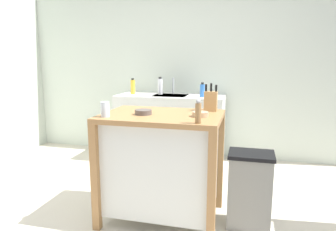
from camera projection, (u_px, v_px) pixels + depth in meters
ground_plane at (151, 227)px, 2.58m from camera, size 5.97×5.97×0.00m
wall_back at (195, 63)px, 4.33m from camera, size 4.97×0.10×2.60m
kitchen_island at (162, 161)px, 2.66m from camera, size 0.98×0.70×0.92m
knife_block at (211, 101)px, 2.71m from camera, size 0.11×0.09×0.24m
bowl_ceramic_wide at (200, 114)px, 2.47m from camera, size 0.13×0.13×0.04m
bowl_stoneware_deep at (143, 112)px, 2.55m from camera, size 0.14×0.14×0.04m
drinking_cup at (105, 109)px, 2.44m from camera, size 0.07×0.07×0.12m
pepper_grinder at (198, 112)px, 2.20m from camera, size 0.04×0.04×0.17m
trash_bin at (250, 190)px, 2.56m from camera, size 0.36×0.28×0.63m
sink_counter at (171, 127)px, 4.22m from camera, size 1.41×0.60×0.89m
sink_faucet at (173, 86)px, 4.26m from camera, size 0.02×0.02×0.22m
bottle_spray_cleaner at (202, 90)px, 3.94m from camera, size 0.06×0.06×0.18m
bottle_dish_soap at (133, 87)px, 4.23m from camera, size 0.06×0.06×0.22m
bottle_hand_soap at (160, 86)px, 4.20m from camera, size 0.07×0.07×0.23m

